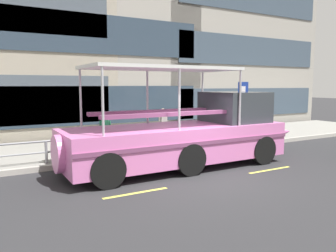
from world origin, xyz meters
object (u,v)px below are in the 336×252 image
Objects in this scene: duck_tour_boat at (191,134)px; pedestrian_mid_right at (105,129)px; parking_sign at (242,101)px; pedestrian_near_bow at (212,118)px; pedestrian_mid_left at (163,124)px.

duck_tour_boat is 6.32× the size of pedestrian_mid_right.
pedestrian_mid_right is (-2.12, 2.73, 0.01)m from duck_tour_boat.
pedestrian_mid_right is (-6.57, 0.36, -0.95)m from parking_sign.
pedestrian_mid_right is (-5.55, -0.61, -0.13)m from pedestrian_near_bow.
pedestrian_mid_left is (-3.98, 0.46, -0.89)m from parking_sign.
pedestrian_mid_right is at bearing 127.90° from duck_tour_boat.
pedestrian_mid_right is at bearing -173.78° from pedestrian_near_bow.
pedestrian_near_bow is (-1.01, 0.97, -0.82)m from parking_sign.
duck_tour_boat is (-4.45, -2.37, -0.95)m from parking_sign.
parking_sign is 4.11m from pedestrian_mid_left.
parking_sign reaches higher than pedestrian_near_bow.
duck_tour_boat is at bearing -99.29° from pedestrian_mid_left.
duck_tour_boat is 5.92× the size of pedestrian_mid_left.
parking_sign is 1.62m from pedestrian_near_bow.
duck_tour_boat is 4.79m from pedestrian_near_bow.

